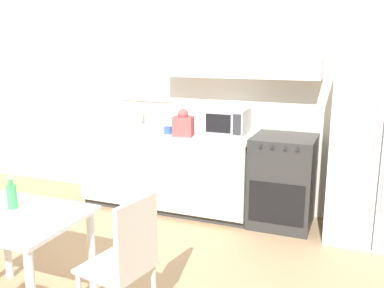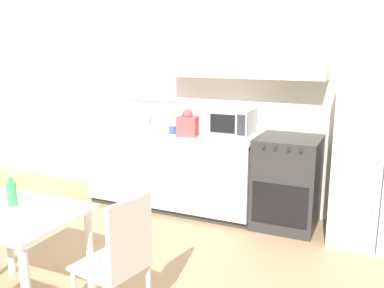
# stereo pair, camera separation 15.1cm
# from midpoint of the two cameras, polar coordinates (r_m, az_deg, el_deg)

# --- Properties ---
(ground_plane) EXTENTS (12.00, 12.00, 0.00)m
(ground_plane) POSITION_cam_midpoint_polar(r_m,az_deg,el_deg) (3.63, -7.42, -17.44)
(ground_plane) COLOR tan
(wall_back) EXTENTS (12.00, 0.38, 2.70)m
(wall_back) POSITION_cam_midpoint_polar(r_m,az_deg,el_deg) (4.84, 4.74, 8.40)
(wall_back) COLOR beige
(wall_back) RESTS_ON ground_plane
(kitchen_counter) EXTENTS (1.97, 0.68, 0.91)m
(kitchen_counter) POSITION_cam_midpoint_polar(r_m,az_deg,el_deg) (4.89, -1.61, -3.37)
(kitchen_counter) COLOR #333333
(kitchen_counter) RESTS_ON ground_plane
(oven_range) EXTENTS (0.62, 0.64, 0.94)m
(oven_range) POSITION_cam_midpoint_polar(r_m,az_deg,el_deg) (4.52, 13.49, -4.98)
(oven_range) COLOR #2D2D2D
(oven_range) RESTS_ON ground_plane
(kitchen_sink) EXTENTS (0.59, 0.42, 0.25)m
(kitchen_sink) POSITION_cam_midpoint_polar(r_m,az_deg,el_deg) (5.00, -6.23, 2.39)
(kitchen_sink) COLOR #B7BABC
(kitchen_sink) RESTS_ON kitchen_counter
(microwave) EXTENTS (0.42, 0.37, 0.27)m
(microwave) POSITION_cam_midpoint_polar(r_m,az_deg,el_deg) (4.63, 6.39, 3.03)
(microwave) COLOR #B7BABC
(microwave) RESTS_ON kitchen_counter
(coffee_mug) EXTENTS (0.13, 0.09, 0.08)m
(coffee_mug) POSITION_cam_midpoint_polar(r_m,az_deg,el_deg) (4.61, -1.53, 1.89)
(coffee_mug) COLOR #335999
(coffee_mug) RESTS_ON kitchen_counter
(grocery_bag_0) EXTENTS (0.23, 0.21, 0.29)m
(grocery_bag_0) POSITION_cam_midpoint_polar(r_m,az_deg,el_deg) (4.48, 0.36, 2.64)
(grocery_bag_0) COLOR #D14C4C
(grocery_bag_0) RESTS_ON kitchen_counter
(dining_table) EXTENTS (0.93, 0.73, 0.72)m
(dining_table) POSITION_cam_midpoint_polar(r_m,az_deg,el_deg) (3.23, -21.52, -10.37)
(dining_table) COLOR white
(dining_table) RESTS_ON ground_plane
(dining_chair_side) EXTENTS (0.47, 0.47, 0.93)m
(dining_chair_side) POSITION_cam_midpoint_polar(r_m,az_deg,el_deg) (2.81, -7.89, -14.53)
(dining_chair_side) COLOR beige
(dining_chair_side) RESTS_ON ground_plane
(drink_bottle) EXTENTS (0.07, 0.07, 0.23)m
(drink_bottle) POSITION_cam_midpoint_polar(r_m,az_deg,el_deg) (3.27, -21.69, -6.06)
(drink_bottle) COLOR #3FB259
(drink_bottle) RESTS_ON dining_table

